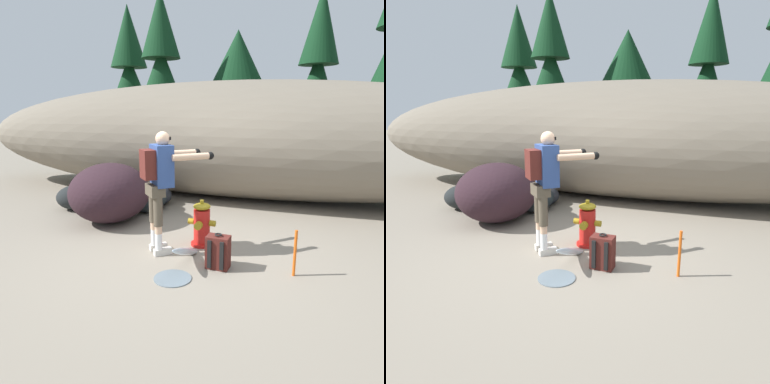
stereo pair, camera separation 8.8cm
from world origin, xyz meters
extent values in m
cube|color=gray|center=(0.00, 0.00, -0.02)|extent=(56.00, 56.00, 0.04)
ellipsoid|color=#756B5B|center=(0.00, 3.55, 1.34)|extent=(14.31, 3.20, 2.67)
cylinder|color=red|center=(0.22, 0.23, 0.02)|extent=(0.33, 0.33, 0.04)
cylinder|color=red|center=(0.22, 0.23, 0.30)|extent=(0.25, 0.25, 0.52)
ellipsoid|color=#9E8419|center=(0.22, 0.23, 0.61)|extent=(0.26, 0.26, 0.10)
cylinder|color=#9E8419|center=(0.22, 0.23, 0.69)|extent=(0.06, 0.06, 0.05)
cylinder|color=#9E8419|center=(0.05, 0.23, 0.37)|extent=(0.09, 0.09, 0.09)
cylinder|color=#9E8419|center=(0.39, 0.23, 0.37)|extent=(0.09, 0.09, 0.09)
cylinder|color=#9E8419|center=(0.22, 0.06, 0.37)|extent=(0.11, 0.09, 0.11)
ellipsoid|color=silver|center=(0.22, -0.44, 0.16)|extent=(0.10, 1.04, 0.50)
cylinder|color=slate|center=(0.22, -0.94, 0.01)|extent=(0.47, 0.47, 0.01)
cube|color=beige|center=(-0.34, -0.16, 0.04)|extent=(0.26, 0.25, 0.09)
cylinder|color=white|center=(-0.38, -0.20, 0.21)|extent=(0.10, 0.10, 0.24)
cylinder|color=#DBAD89|center=(-0.38, -0.20, 0.39)|extent=(0.10, 0.10, 0.11)
cylinder|color=brown|center=(-0.38, -0.20, 0.67)|extent=(0.13, 0.13, 0.44)
cube|color=beige|center=(-0.20, -0.30, 0.04)|extent=(0.26, 0.25, 0.09)
cylinder|color=white|center=(-0.24, -0.34, 0.21)|extent=(0.10, 0.10, 0.24)
cylinder|color=#DBAD89|center=(-0.24, -0.34, 0.39)|extent=(0.10, 0.10, 0.11)
cylinder|color=brown|center=(-0.24, -0.34, 0.67)|extent=(0.13, 0.13, 0.44)
cube|color=brown|center=(-0.31, -0.27, 0.94)|extent=(0.37, 0.37, 0.16)
cube|color=#2D4784|center=(-0.23, -0.20, 1.28)|extent=(0.42, 0.43, 0.58)
cube|color=#511E19|center=(-0.38, -0.34, 1.31)|extent=(0.31, 0.31, 0.40)
sphere|color=#DBAD89|center=(-0.22, -0.19, 1.65)|extent=(0.20, 0.20, 0.20)
cube|color=black|center=(-0.16, -0.13, 1.65)|extent=(0.12, 0.12, 0.04)
cylinder|color=#DBAD89|center=(-0.12, 0.22, 1.41)|extent=(0.48, 0.46, 0.09)
sphere|color=black|center=(0.08, 0.40, 1.41)|extent=(0.11, 0.11, 0.11)
cylinder|color=#DBAD89|center=(0.19, -0.10, 1.41)|extent=(0.48, 0.46, 0.09)
sphere|color=black|center=(0.38, 0.08, 1.41)|extent=(0.11, 0.11, 0.11)
cube|color=#511E19|center=(0.66, -0.46, 0.22)|extent=(0.31, 0.21, 0.44)
cube|color=#511E19|center=(0.67, -0.33, 0.15)|extent=(0.21, 0.07, 0.20)
torus|color=black|center=(0.66, -0.46, 0.46)|extent=(0.10, 0.10, 0.02)
cube|color=black|center=(0.58, -0.57, 0.22)|extent=(0.05, 0.03, 0.37)
cube|color=black|center=(0.74, -0.57, 0.22)|extent=(0.05, 0.03, 0.37)
ellipsoid|color=black|center=(-1.75, 0.82, 0.54)|extent=(1.66, 1.78, 1.08)
ellipsoid|color=#1E2629|center=(-1.40, 1.63, 0.26)|extent=(0.90, 1.03, 0.52)
ellipsoid|color=black|center=(-2.83, 1.26, 0.25)|extent=(1.03, 0.95, 0.51)
ellipsoid|color=#23252A|center=(-1.40, 2.18, 0.20)|extent=(0.79, 0.76, 0.40)
cylinder|color=#47331E|center=(-5.77, 8.96, 0.64)|extent=(0.28, 0.28, 1.28)
cone|color=#0F3319|center=(-5.77, 8.96, 2.73)|extent=(2.29, 2.29, 2.89)
cone|color=#0F3319|center=(-5.77, 8.96, 4.90)|extent=(1.49, 1.49, 2.41)
cylinder|color=#47331E|center=(-3.45, 7.03, 0.76)|extent=(0.25, 0.25, 1.51)
cone|color=#0F3319|center=(-3.45, 7.03, 2.83)|extent=(2.06, 2.06, 2.64)
cone|color=#0F3319|center=(-3.45, 7.03, 4.81)|extent=(1.34, 1.34, 2.20)
cylinder|color=#47331E|center=(-1.07, 8.31, 0.56)|extent=(0.34, 0.34, 1.13)
cone|color=#0F3319|center=(-1.07, 8.31, 2.21)|extent=(2.83, 2.83, 2.15)
cone|color=#0F3319|center=(-1.07, 8.31, 3.82)|extent=(1.84, 1.84, 1.79)
cylinder|color=#47331E|center=(1.63, 8.61, 0.50)|extent=(0.24, 0.24, 1.00)
cone|color=#0F3319|center=(1.63, 8.61, 2.49)|extent=(2.02, 2.02, 2.98)
cone|color=#0F3319|center=(1.63, 8.61, 4.73)|extent=(1.31, 1.31, 2.48)
cylinder|color=#E55914|center=(1.62, -0.36, 0.30)|extent=(0.04, 0.04, 0.60)
camera|label=1|loc=(1.76, -4.62, 2.05)|focal=32.92mm
camera|label=2|loc=(1.85, -4.59, 2.05)|focal=32.92mm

